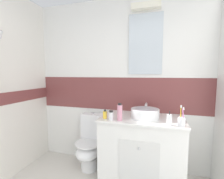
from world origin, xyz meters
The scene contains 9 objects.
wall_back_tiled centered at (0.01, 2.45, 1.26)m, with size 3.20×0.20×2.50m.
vanity_cabinet centered at (0.40, 2.11, 0.43)m, with size 1.04×0.61×0.85m.
sink_basin centered at (0.43, 2.10, 0.91)m, with size 0.35×0.40×0.16m.
toilet centered at (-0.36, 2.16, 0.37)m, with size 0.37×0.50×0.81m.
toothbrush_cup centered at (0.84, 1.89, 0.90)m, with size 0.08×0.08×0.22m.
soap_dispenser centered at (0.71, 1.88, 0.91)m, with size 0.05×0.05×0.16m.
mouthwash_bottle centered at (0.15, 1.89, 0.95)m, with size 0.06×0.06×0.21m.
lotion_bottle_short centered at (0.05, 1.89, 0.90)m, with size 0.06×0.06×0.11m.
perfume_flask_small centered at (-0.04, 1.92, 0.90)m, with size 0.04×0.03×0.11m.
Camera 1 is at (0.58, 0.11, 1.41)m, focal length 25.11 mm.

